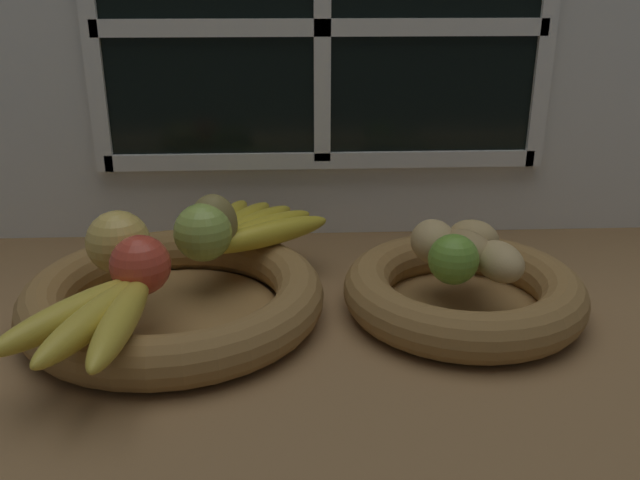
% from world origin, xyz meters
% --- Properties ---
extents(ground_plane, '(1.40, 0.90, 0.03)m').
position_xyz_m(ground_plane, '(0.00, 0.00, -0.01)').
color(ground_plane, olive).
extents(back_wall, '(1.40, 0.05, 0.55)m').
position_xyz_m(back_wall, '(0.00, 0.30, 0.28)').
color(back_wall, silver).
rests_on(back_wall, ground_plane).
extents(fruit_bowl_left, '(0.35, 0.35, 0.06)m').
position_xyz_m(fruit_bowl_left, '(-0.19, 0.01, 0.03)').
color(fruit_bowl_left, olive).
rests_on(fruit_bowl_left, ground_plane).
extents(fruit_bowl_right, '(0.29, 0.29, 0.06)m').
position_xyz_m(fruit_bowl_right, '(0.15, 0.01, 0.03)').
color(fruit_bowl_right, olive).
rests_on(fruit_bowl_right, ground_plane).
extents(apple_red_front, '(0.07, 0.07, 0.07)m').
position_xyz_m(apple_red_front, '(-0.21, -0.04, 0.09)').
color(apple_red_front, '#CC422D').
rests_on(apple_red_front, fruit_bowl_left).
extents(apple_green_back, '(0.07, 0.07, 0.07)m').
position_xyz_m(apple_green_back, '(-0.15, 0.05, 0.09)').
color(apple_green_back, '#99B74C').
rests_on(apple_green_back, fruit_bowl_left).
extents(apple_golden_left, '(0.07, 0.07, 0.07)m').
position_xyz_m(apple_golden_left, '(-0.25, 0.02, 0.09)').
color(apple_golden_left, '#DBB756').
rests_on(apple_golden_left, fruit_bowl_left).
extents(pear_brown, '(0.07, 0.06, 0.08)m').
position_xyz_m(pear_brown, '(-0.14, 0.07, 0.09)').
color(pear_brown, olive).
rests_on(pear_brown, fruit_bowl_left).
extents(banana_bunch_front, '(0.13, 0.20, 0.03)m').
position_xyz_m(banana_bunch_front, '(-0.24, -0.12, 0.07)').
color(banana_bunch_front, gold).
rests_on(banana_bunch_front, fruit_bowl_left).
extents(banana_bunch_back, '(0.18, 0.20, 0.03)m').
position_xyz_m(banana_bunch_back, '(-0.11, 0.12, 0.07)').
color(banana_bunch_back, gold).
rests_on(banana_bunch_back, fruit_bowl_left).
extents(potato_back, '(0.08, 0.08, 0.05)m').
position_xyz_m(potato_back, '(0.17, 0.05, 0.08)').
color(potato_back, tan).
rests_on(potato_back, fruit_bowl_right).
extents(potato_small, '(0.06, 0.08, 0.04)m').
position_xyz_m(potato_small, '(0.18, -0.02, 0.08)').
color(potato_small, tan).
rests_on(potato_small, fruit_bowl_right).
extents(potato_large, '(0.08, 0.09, 0.05)m').
position_xyz_m(potato_large, '(0.15, 0.01, 0.08)').
color(potato_large, '#A38451').
rests_on(potato_large, fruit_bowl_right).
extents(potato_oblong, '(0.06, 0.07, 0.05)m').
position_xyz_m(potato_oblong, '(0.12, 0.03, 0.08)').
color(potato_oblong, tan).
rests_on(potato_oblong, fruit_bowl_right).
extents(lime_near, '(0.06, 0.06, 0.06)m').
position_xyz_m(lime_near, '(0.13, -0.03, 0.08)').
color(lime_near, '#6B9E33').
rests_on(lime_near, fruit_bowl_right).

